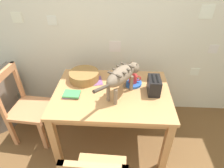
# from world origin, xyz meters

# --- Properties ---
(wall_rear) EXTENTS (4.98, 0.11, 2.50)m
(wall_rear) POSITION_xyz_m (0.00, 1.77, 1.25)
(wall_rear) COLOR silver
(wall_rear) RESTS_ON ground_plane
(dining_table) EXTENTS (1.22, 0.87, 0.72)m
(dining_table) POSITION_xyz_m (0.01, 1.10, 0.63)
(dining_table) COLOR tan
(dining_table) RESTS_ON ground_plane
(cat) EXTENTS (0.42, 0.59, 0.32)m
(cat) POSITION_xyz_m (0.11, 1.07, 0.95)
(cat) COLOR #826E59
(cat) RESTS_ON dining_table
(saucer_bowl) EXTENTS (0.20, 0.20, 0.03)m
(saucer_bowl) POSITION_xyz_m (0.23, 1.25, 0.74)
(saucer_bowl) COLOR blue
(saucer_bowl) RESTS_ON dining_table
(coffee_mug) EXTENTS (0.13, 0.09, 0.09)m
(coffee_mug) POSITION_xyz_m (0.23, 1.25, 0.79)
(coffee_mug) COLOR red
(coffee_mug) RESTS_ON saucer_bowl
(magazine) EXTENTS (0.30, 0.24, 0.01)m
(magazine) POSITION_xyz_m (-0.25, 1.27, 0.73)
(magazine) COLOR #895793
(magazine) RESTS_ON dining_table
(book_stack) EXTENTS (0.18, 0.14, 0.03)m
(book_stack) POSITION_xyz_m (-0.40, 1.01, 0.74)
(book_stack) COLOR #8E559F
(book_stack) RESTS_ON dining_table
(wicker_basket) EXTENTS (0.33, 0.33, 0.10)m
(wicker_basket) POSITION_xyz_m (-0.32, 1.31, 0.78)
(wicker_basket) COLOR olive
(wicker_basket) RESTS_ON dining_table
(toaster) EXTENTS (0.12, 0.20, 0.18)m
(toaster) POSITION_xyz_m (0.44, 1.12, 0.81)
(toaster) COLOR black
(toaster) RESTS_ON dining_table
(wooden_chair_far) EXTENTS (0.45, 0.45, 0.92)m
(wooden_chair_far) POSITION_xyz_m (-0.98, 1.10, 0.45)
(wooden_chair_far) COLOR tan
(wooden_chair_far) RESTS_ON ground_plane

